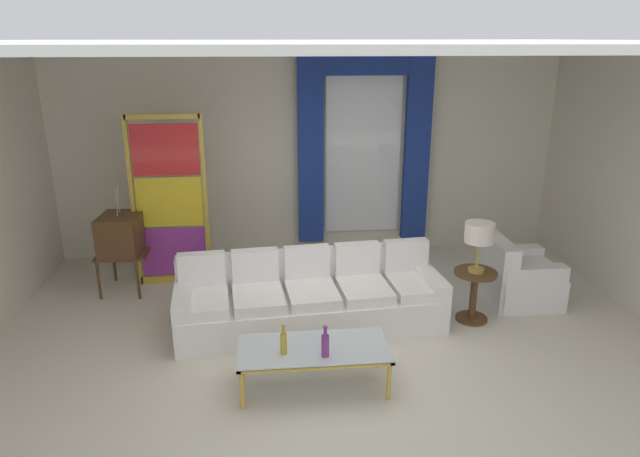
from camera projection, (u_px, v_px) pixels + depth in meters
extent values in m
plane|color=silver|center=(334.00, 353.00, 5.80)|extent=(16.00, 16.00, 0.00)
cube|color=silver|center=(309.00, 152.00, 8.21)|extent=(8.00, 0.12, 3.00)
cube|color=white|center=(327.00, 43.00, 5.59)|extent=(8.00, 7.60, 0.04)
cube|color=white|center=(363.00, 148.00, 8.19)|extent=(1.10, 0.02, 2.50)
cylinder|color=gold|center=(366.00, 54.00, 7.70)|extent=(2.00, 0.04, 0.04)
cube|color=navy|center=(311.00, 151.00, 8.02)|extent=(0.36, 0.12, 2.70)
cube|color=navy|center=(417.00, 149.00, 8.17)|extent=(0.36, 0.12, 2.70)
cube|color=navy|center=(366.00, 65.00, 7.73)|extent=(1.80, 0.10, 0.28)
cube|color=white|center=(311.00, 312.00, 6.27)|extent=(2.96, 1.13, 0.38)
cube|color=white|center=(306.00, 282.00, 6.55)|extent=(2.91, 0.43, 0.78)
cube|color=white|center=(428.00, 295.00, 6.48)|extent=(0.27, 0.87, 0.56)
cube|color=white|center=(185.00, 314.00, 6.01)|extent=(0.27, 0.87, 0.56)
cube|color=white|center=(414.00, 285.00, 6.34)|extent=(0.59, 0.78, 0.12)
cube|color=white|center=(405.00, 256.00, 6.57)|extent=(0.52, 0.18, 0.40)
cube|color=white|center=(363.00, 289.00, 6.24)|extent=(0.59, 0.78, 0.12)
cube|color=white|center=(357.00, 260.00, 6.47)|extent=(0.52, 0.18, 0.40)
cube|color=white|center=(312.00, 293.00, 6.14)|extent=(0.59, 0.78, 0.12)
cube|color=white|center=(307.00, 263.00, 6.37)|extent=(0.52, 0.18, 0.40)
cube|color=white|center=(258.00, 297.00, 6.04)|extent=(0.59, 0.78, 0.12)
cube|color=white|center=(255.00, 267.00, 6.27)|extent=(0.52, 0.18, 0.40)
cube|color=white|center=(203.00, 301.00, 5.95)|extent=(0.59, 0.78, 0.12)
cube|color=white|center=(202.00, 270.00, 6.17)|extent=(0.52, 0.18, 0.40)
cube|color=silver|center=(314.00, 348.00, 5.13)|extent=(1.37, 0.61, 0.02)
cube|color=gold|center=(311.00, 334.00, 5.40)|extent=(1.37, 0.04, 0.03)
cube|color=gold|center=(317.00, 367.00, 4.86)|extent=(1.37, 0.04, 0.03)
cube|color=gold|center=(240.00, 354.00, 5.07)|extent=(0.04, 0.61, 0.03)
cube|color=gold|center=(386.00, 346.00, 5.20)|extent=(0.04, 0.61, 0.03)
cylinder|color=gold|center=(244.00, 356.00, 5.38)|extent=(0.04, 0.04, 0.38)
cylinder|color=gold|center=(377.00, 349.00, 5.51)|extent=(0.04, 0.04, 0.38)
cylinder|color=gold|center=(242.00, 389.00, 4.88)|extent=(0.04, 0.04, 0.38)
cylinder|color=gold|center=(389.00, 381.00, 5.00)|extent=(0.04, 0.04, 0.38)
cylinder|color=#753384|center=(325.00, 346.00, 4.95)|extent=(0.07, 0.07, 0.20)
cylinder|color=#753384|center=(325.00, 332.00, 4.91)|extent=(0.03, 0.03, 0.06)
sphere|color=#753384|center=(325.00, 328.00, 4.89)|extent=(0.04, 0.04, 0.04)
cylinder|color=gold|center=(284.00, 344.00, 4.99)|extent=(0.06, 0.06, 0.20)
cylinder|color=gold|center=(283.00, 331.00, 4.95)|extent=(0.03, 0.03, 0.06)
sphere|color=gold|center=(283.00, 326.00, 4.93)|extent=(0.04, 0.04, 0.04)
cube|color=brown|center=(123.00, 253.00, 7.12)|extent=(0.62, 0.54, 0.03)
cylinder|color=brown|center=(99.00, 280.00, 6.93)|extent=(0.04, 0.04, 0.50)
cylinder|color=brown|center=(114.00, 263.00, 7.46)|extent=(0.04, 0.04, 0.50)
cylinder|color=brown|center=(138.00, 280.00, 6.94)|extent=(0.04, 0.04, 0.50)
cylinder|color=brown|center=(151.00, 263.00, 7.47)|extent=(0.04, 0.04, 0.50)
cube|color=brown|center=(121.00, 234.00, 7.04)|extent=(0.53, 0.60, 0.48)
cube|color=black|center=(102.00, 232.00, 7.03)|extent=(0.05, 0.39, 0.30)
cylinder|color=gold|center=(101.00, 249.00, 7.02)|extent=(0.02, 0.04, 0.04)
cylinder|color=gold|center=(106.00, 244.00, 7.17)|extent=(0.02, 0.04, 0.04)
cylinder|color=silver|center=(117.00, 201.00, 6.91)|extent=(0.02, 0.13, 0.34)
cylinder|color=silver|center=(117.00, 201.00, 6.91)|extent=(0.02, 0.13, 0.34)
cube|color=white|center=(521.00, 285.00, 6.91)|extent=(0.81, 0.81, 0.40)
cube|color=white|center=(523.00, 266.00, 6.83)|extent=(0.70, 0.70, 0.10)
cube|color=white|center=(497.00, 271.00, 6.82)|extent=(0.21, 0.80, 0.80)
cube|color=white|center=(511.00, 268.00, 7.19)|extent=(0.74, 0.19, 0.58)
cube|color=white|center=(533.00, 289.00, 6.58)|extent=(0.74, 0.19, 0.58)
cube|color=gold|center=(133.00, 203.00, 7.10)|extent=(0.05, 0.05, 2.20)
cube|color=gold|center=(206.00, 201.00, 7.19)|extent=(0.05, 0.05, 2.20)
cube|color=gold|center=(162.00, 117.00, 6.80)|extent=(0.90, 0.05, 0.06)
cube|color=gold|center=(176.00, 279.00, 7.48)|extent=(0.90, 0.05, 0.10)
cube|color=purple|center=(174.00, 252.00, 7.36)|extent=(0.82, 0.02, 0.64)
cube|color=yellow|center=(170.00, 202.00, 7.14)|extent=(0.82, 0.02, 0.64)
cube|color=red|center=(165.00, 150.00, 6.93)|extent=(0.82, 0.02, 0.64)
cylinder|color=beige|center=(217.00, 289.00, 7.22)|extent=(0.16, 0.16, 0.06)
ellipsoid|color=navy|center=(216.00, 281.00, 7.19)|extent=(0.18, 0.32, 0.20)
sphere|color=navy|center=(216.00, 269.00, 7.28)|extent=(0.09, 0.09, 0.09)
cone|color=gold|center=(217.00, 267.00, 7.34)|extent=(0.02, 0.04, 0.02)
cone|color=#1A8741|center=(214.00, 279.00, 6.98)|extent=(0.44, 0.40, 0.50)
cylinder|color=brown|center=(476.00, 273.00, 6.31)|extent=(0.48, 0.48, 0.03)
cylinder|color=brown|center=(473.00, 296.00, 6.41)|extent=(0.08, 0.08, 0.55)
cylinder|color=brown|center=(471.00, 318.00, 6.49)|extent=(0.36, 0.36, 0.03)
cylinder|color=#B29338|center=(476.00, 270.00, 6.30)|extent=(0.18, 0.18, 0.04)
cylinder|color=#B29338|center=(478.00, 253.00, 6.24)|extent=(0.03, 0.03, 0.36)
cylinder|color=silver|center=(479.00, 233.00, 6.16)|extent=(0.32, 0.32, 0.22)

